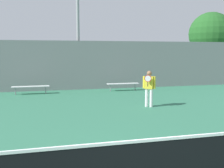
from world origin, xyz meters
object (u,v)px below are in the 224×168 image
(tree_green_broad, at_px, (211,34))
(tennis_player, at_px, (149,86))
(bench_courtside_near, at_px, (31,87))
(bench_adjacent_court, at_px, (123,84))
(tennis_net, at_px, (147,168))

(tree_green_broad, bearing_deg, tennis_player, -133.74)
(bench_courtside_near, distance_m, bench_adjacent_court, 5.76)
(tree_green_broad, bearing_deg, bench_courtside_near, -159.07)
(tennis_net, distance_m, bench_courtside_near, 12.48)
(tennis_player, relative_size, tree_green_broad, 0.27)
(bench_adjacent_court, bearing_deg, bench_courtside_near, 180.00)
(bench_adjacent_court, height_order, tree_green_broad, tree_green_broad)
(tennis_net, height_order, bench_adjacent_court, tennis_net)
(bench_adjacent_court, distance_m, tree_green_broad, 12.88)
(tennis_net, bearing_deg, tree_green_broad, 53.28)
(bench_courtside_near, bearing_deg, tennis_player, -42.70)
(tennis_player, xyz_separation_m, tree_green_broad, (10.86, 11.35, 3.26))
(tennis_net, xyz_separation_m, bench_adjacent_court, (3.16, 12.21, -0.10))
(tree_green_broad, bearing_deg, tennis_net, -126.72)
(bench_courtside_near, xyz_separation_m, bench_adjacent_court, (5.76, 0.00, -0.00))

